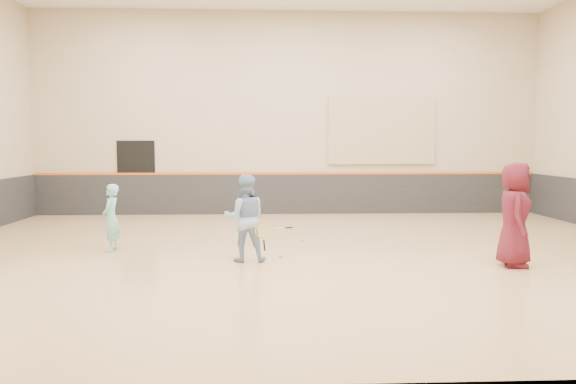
{
  "coord_description": "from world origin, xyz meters",
  "views": [
    {
      "loc": [
        -0.75,
        -10.77,
        2.13
      ],
      "look_at": [
        -0.25,
        0.4,
        1.15
      ],
      "focal_mm": 35.0,
      "sensor_mm": 36.0,
      "label": 1
    }
  ],
  "objects_px": {
    "girl": "(111,218)",
    "spare_racket": "(279,227)",
    "young_man": "(515,215)",
    "instructor": "(245,218)"
  },
  "relations": [
    {
      "from": "spare_racket",
      "to": "instructor",
      "type": "bearing_deg",
      "value": -100.95
    },
    {
      "from": "girl",
      "to": "spare_racket",
      "type": "relative_size",
      "value": 2.12
    },
    {
      "from": "girl",
      "to": "spare_racket",
      "type": "height_order",
      "value": "girl"
    },
    {
      "from": "young_man",
      "to": "girl",
      "type": "bearing_deg",
      "value": 94.14
    },
    {
      "from": "girl",
      "to": "instructor",
      "type": "bearing_deg",
      "value": 72.93
    },
    {
      "from": "girl",
      "to": "instructor",
      "type": "height_order",
      "value": "instructor"
    },
    {
      "from": "spare_racket",
      "to": "young_man",
      "type": "bearing_deg",
      "value": -48.16
    },
    {
      "from": "instructor",
      "to": "young_man",
      "type": "height_order",
      "value": "young_man"
    },
    {
      "from": "girl",
      "to": "young_man",
      "type": "bearing_deg",
      "value": 81.1
    },
    {
      "from": "girl",
      "to": "spare_racket",
      "type": "distance_m",
      "value": 4.38
    }
  ]
}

